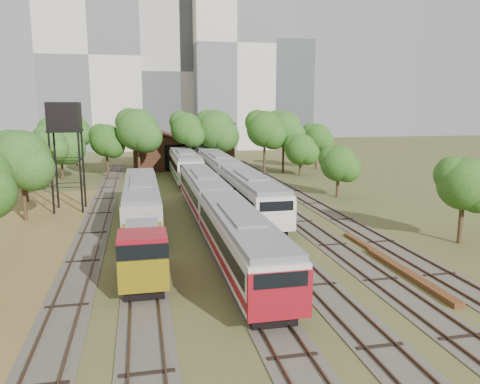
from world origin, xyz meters
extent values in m
plane|color=#475123|center=(0.00, 0.00, 0.00)|extent=(240.00, 240.00, 0.00)
cube|color=#4C473D|center=(-12.00, 25.00, 0.03)|extent=(2.60, 80.00, 0.06)
cube|color=#472D1E|center=(-12.72, 25.00, 0.12)|extent=(0.08, 80.00, 0.14)
cube|color=#472D1E|center=(-11.28, 25.00, 0.12)|extent=(0.08, 80.00, 0.14)
cube|color=#4C473D|center=(-8.00, 25.00, 0.03)|extent=(2.60, 80.00, 0.06)
cube|color=#472D1E|center=(-8.72, 25.00, 0.12)|extent=(0.08, 80.00, 0.14)
cube|color=#472D1E|center=(-7.28, 25.00, 0.12)|extent=(0.08, 80.00, 0.14)
cube|color=#4C473D|center=(-2.00, 25.00, 0.03)|extent=(2.60, 80.00, 0.06)
cube|color=#472D1E|center=(-2.72, 25.00, 0.12)|extent=(0.08, 80.00, 0.14)
cube|color=#472D1E|center=(-1.28, 25.00, 0.12)|extent=(0.08, 80.00, 0.14)
cube|color=#4C473D|center=(2.00, 25.00, 0.03)|extent=(2.60, 80.00, 0.06)
cube|color=#472D1E|center=(1.28, 25.00, 0.12)|extent=(0.08, 80.00, 0.14)
cube|color=#472D1E|center=(2.72, 25.00, 0.12)|extent=(0.08, 80.00, 0.14)
cube|color=#4C473D|center=(6.00, 25.00, 0.03)|extent=(2.60, 80.00, 0.06)
cube|color=#472D1E|center=(5.28, 25.00, 0.12)|extent=(0.08, 80.00, 0.14)
cube|color=#472D1E|center=(6.72, 25.00, 0.12)|extent=(0.08, 80.00, 0.14)
cube|color=#4C473D|center=(10.00, 25.00, 0.03)|extent=(2.60, 80.00, 0.06)
cube|color=#472D1E|center=(9.28, 25.00, 0.12)|extent=(0.08, 80.00, 0.14)
cube|color=#472D1E|center=(10.72, 25.00, 0.12)|extent=(0.08, 80.00, 0.14)
cube|color=black|center=(-2.00, 6.28, 0.41)|extent=(2.26, 15.64, 0.82)
cube|color=beige|center=(-2.00, 6.28, 2.11)|extent=(2.98, 17.00, 2.57)
cube|color=black|center=(-2.00, 6.28, 2.42)|extent=(3.04, 15.64, 0.87)
cube|color=slate|center=(-2.00, 6.28, 3.58)|extent=(2.74, 16.66, 0.37)
cube|color=maroon|center=(-2.00, 6.28, 1.39)|extent=(3.04, 16.66, 0.46)
cube|color=maroon|center=(-2.00, -2.17, 1.98)|extent=(3.02, 0.25, 2.31)
cube|color=black|center=(-2.00, 23.78, 0.41)|extent=(2.26, 15.64, 0.82)
cube|color=beige|center=(-2.00, 23.78, 2.11)|extent=(2.98, 17.00, 2.57)
cube|color=black|center=(-2.00, 23.78, 2.42)|extent=(3.04, 15.64, 0.87)
cube|color=slate|center=(-2.00, 23.78, 3.58)|extent=(2.74, 16.66, 0.37)
cube|color=maroon|center=(-2.00, 23.78, 1.39)|extent=(3.04, 16.66, 0.46)
cube|color=black|center=(2.00, 20.50, 0.43)|extent=(2.38, 15.64, 0.87)
cube|color=beige|center=(2.00, 20.50, 2.22)|extent=(3.14, 17.00, 2.71)
cube|color=black|center=(2.00, 20.50, 2.54)|extent=(3.20, 15.64, 0.92)
cube|color=slate|center=(2.00, 20.50, 3.77)|extent=(2.89, 16.66, 0.39)
cube|color=#1A6822|center=(2.00, 20.50, 1.46)|extent=(3.20, 16.66, 0.49)
cube|color=beige|center=(2.00, 12.05, 2.08)|extent=(3.18, 0.25, 2.44)
cube|color=black|center=(2.00, 38.00, 0.43)|extent=(2.38, 15.64, 0.87)
cube|color=beige|center=(2.00, 38.00, 2.22)|extent=(3.14, 17.00, 2.71)
cube|color=black|center=(2.00, 38.00, 2.54)|extent=(3.20, 15.64, 0.92)
cube|color=slate|center=(2.00, 38.00, 3.77)|extent=(2.89, 16.66, 0.39)
cube|color=#1A6822|center=(2.00, 38.00, 1.46)|extent=(3.20, 16.66, 0.49)
cube|color=black|center=(2.00, 55.50, 0.43)|extent=(2.38, 15.64, 0.87)
cube|color=beige|center=(2.00, 55.50, 2.22)|extent=(3.14, 17.00, 2.71)
cube|color=black|center=(2.00, 55.50, 2.54)|extent=(3.20, 15.64, 0.92)
cube|color=slate|center=(2.00, 55.50, 3.77)|extent=(2.89, 16.66, 0.39)
cube|color=#1A6822|center=(2.00, 55.50, 1.46)|extent=(3.20, 16.66, 0.49)
cube|color=black|center=(-2.00, 42.43, 0.45)|extent=(2.45, 14.72, 0.89)
cube|color=beige|center=(-2.00, 42.43, 2.29)|extent=(3.23, 16.00, 2.79)
cube|color=black|center=(-2.00, 42.43, 2.62)|extent=(3.29, 14.72, 0.95)
cube|color=slate|center=(-2.00, 42.43, 3.88)|extent=(2.97, 15.68, 0.40)
cube|color=#1A6822|center=(-2.00, 42.43, 1.50)|extent=(3.29, 15.68, 0.50)
cube|color=beige|center=(-2.00, 34.48, 2.15)|extent=(3.27, 0.25, 2.51)
cube|color=black|center=(-8.00, 6.58, 0.44)|extent=(2.17, 7.20, 0.89)
cube|color=maroon|center=(-8.00, 7.38, 1.63)|extent=(2.47, 4.40, 1.48)
cube|color=maroon|center=(-8.00, 3.98, 2.22)|extent=(2.66, 2.57, 2.66)
cube|color=black|center=(-8.00, 3.98, 2.86)|extent=(2.71, 2.61, 0.89)
cube|color=gold|center=(-8.00, 2.63, 1.58)|extent=(2.66, 0.20, 1.78)
cube|color=gold|center=(-8.00, 10.53, 1.58)|extent=(2.66, 0.20, 1.78)
cube|color=slate|center=(-8.00, 6.58, 3.26)|extent=(1.97, 3.60, 0.20)
cube|color=black|center=(-8.00, 20.58, 0.41)|extent=(2.26, 16.56, 0.82)
cube|color=gray|center=(-8.00, 20.58, 2.11)|extent=(2.98, 18.00, 2.57)
cube|color=black|center=(-8.00, 20.58, 2.42)|extent=(3.04, 16.56, 0.87)
cube|color=slate|center=(-8.00, 20.58, 3.58)|extent=(2.75, 17.64, 0.37)
cylinder|color=black|center=(-16.29, 25.70, 3.92)|extent=(0.20, 0.20, 7.84)
cylinder|color=black|center=(-13.65, 25.70, 3.92)|extent=(0.20, 0.20, 7.84)
cylinder|color=black|center=(-16.29, 28.34, 3.92)|extent=(0.20, 0.20, 7.84)
cylinder|color=black|center=(-13.65, 28.34, 3.92)|extent=(0.20, 0.20, 7.84)
cube|color=black|center=(-14.97, 27.02, 7.94)|extent=(3.09, 3.09, 0.20)
cube|color=black|center=(-14.97, 27.02, 9.36)|extent=(2.94, 2.94, 2.65)
cube|color=brown|center=(8.00, 3.40, 0.16)|extent=(0.64, 9.60, 0.32)
cube|color=brown|center=(8.20, 9.13, 0.12)|extent=(0.45, 7.14, 0.23)
cube|color=#392115|center=(-1.00, 58.00, 2.75)|extent=(16.00, 11.00, 5.50)
cube|color=#392115|center=(-5.00, 58.00, 6.10)|extent=(8.45, 11.55, 2.96)
cube|color=#392115|center=(3.00, 58.00, 6.10)|extent=(8.45, 11.55, 2.96)
cube|color=black|center=(-1.00, 52.55, 2.20)|extent=(6.40, 0.15, 4.12)
cylinder|color=#382616|center=(-18.37, 23.49, 2.22)|extent=(0.36, 0.36, 4.44)
sphere|color=#194E14|center=(-18.37, 23.49, 5.66)|extent=(5.20, 5.20, 5.20)
cylinder|color=#382616|center=(-20.16, 32.28, 2.01)|extent=(0.36, 0.36, 4.02)
sphere|color=#194E14|center=(-20.16, 32.28, 5.11)|extent=(4.18, 4.18, 4.18)
cylinder|color=#382616|center=(-18.95, 41.22, 2.24)|extent=(0.36, 0.36, 4.48)
sphere|color=#194E14|center=(-18.95, 41.22, 5.70)|extent=(4.05, 4.05, 4.05)
cylinder|color=#382616|center=(-20.42, 52.84, 2.40)|extent=(0.36, 0.36, 4.81)
sphere|color=#194E14|center=(-20.42, 52.84, 6.12)|extent=(4.39, 4.39, 4.39)
cylinder|color=#382616|center=(-18.75, 63.80, 2.41)|extent=(0.36, 0.36, 4.81)
sphere|color=#194E14|center=(-18.75, 63.80, 6.12)|extent=(5.00, 5.00, 5.00)
cylinder|color=#382616|center=(-18.83, 48.23, 2.02)|extent=(0.36, 0.36, 4.05)
sphere|color=#194E14|center=(-18.83, 48.23, 5.15)|extent=(6.10, 6.10, 6.10)
cylinder|color=#382616|center=(-12.69, 49.35, 2.09)|extent=(0.36, 0.36, 4.18)
sphere|color=#194E14|center=(-12.69, 49.35, 5.32)|extent=(4.69, 4.69, 4.69)
cylinder|color=#382616|center=(-8.15, 47.90, 2.70)|extent=(0.36, 0.36, 5.41)
sphere|color=#194E14|center=(-8.15, 47.90, 6.88)|extent=(6.03, 6.03, 6.03)
cylinder|color=#382616|center=(-1.11, 48.41, 2.73)|extent=(0.36, 0.36, 5.46)
sphere|color=#194E14|center=(-1.11, 48.41, 6.95)|extent=(4.66, 4.66, 4.66)
cylinder|color=#382616|center=(3.43, 49.52, 2.61)|extent=(0.36, 0.36, 5.23)
sphere|color=#194E14|center=(3.43, 49.52, 6.65)|extent=(6.01, 6.01, 6.01)
cylinder|color=#382616|center=(10.51, 47.20, 2.68)|extent=(0.36, 0.36, 5.35)
sphere|color=#194E14|center=(10.51, 47.20, 6.81)|extent=(5.44, 5.44, 5.44)
cylinder|color=#382616|center=(13.79, 48.08, 2.63)|extent=(0.36, 0.36, 5.26)
sphere|color=#194E14|center=(13.79, 48.08, 6.69)|extent=(5.57, 5.57, 5.57)
cylinder|color=#382616|center=(20.34, 50.90, 2.00)|extent=(0.36, 0.36, 4.01)
sphere|color=#194E14|center=(20.34, 50.90, 5.10)|extent=(4.65, 4.65, 4.65)
cylinder|color=#382616|center=(15.72, 8.98, 1.81)|extent=(0.36, 0.36, 3.62)
sphere|color=#194E14|center=(15.72, 8.98, 4.61)|extent=(3.95, 3.95, 3.95)
cylinder|color=#382616|center=(14.03, 27.94, 1.52)|extent=(0.36, 0.36, 3.05)
sphere|color=#194E14|center=(14.03, 27.94, 3.88)|extent=(4.10, 4.10, 4.10)
cylinder|color=#382616|center=(15.28, 44.38, 1.55)|extent=(0.36, 0.36, 3.10)
sphere|color=#194E14|center=(15.28, 44.38, 3.94)|extent=(4.62, 4.62, 4.62)
cube|color=beige|center=(-18.00, 95.00, 21.00)|extent=(22.00, 16.00, 42.00)
cube|color=#B7B0A6|center=(2.00, 100.00, 18.00)|extent=(20.00, 18.00, 36.00)
cube|color=beige|center=(14.00, 92.00, 24.00)|extent=(18.00, 16.00, 48.00)
cube|color=#42454A|center=(34.00, 110.00, 14.00)|extent=(12.00, 12.00, 28.00)
camera|label=1|loc=(-7.93, -21.21, 10.47)|focal=35.00mm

